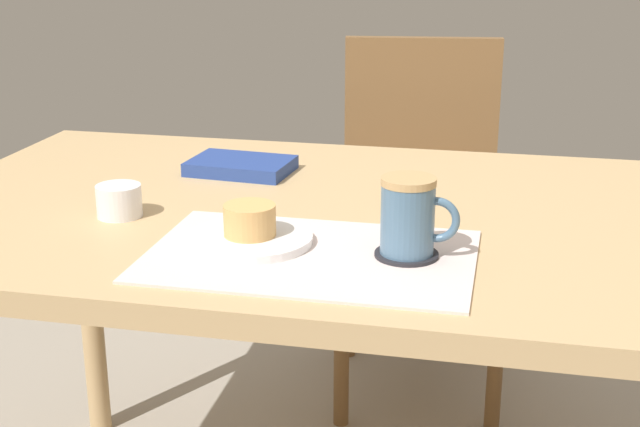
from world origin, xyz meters
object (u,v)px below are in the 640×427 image
object	(u,v)px
dining_table	(341,248)
sugar_bowl	(119,201)
wooden_chair	(420,204)
pastry	(250,220)
small_book	(241,166)
coffee_mug	(410,216)
pastry_plate	(250,239)

from	to	relation	value
dining_table	sugar_bowl	world-z (taller)	sugar_bowl
wooden_chair	pastry	xyz separation A→B (m)	(-0.14, -0.97, 0.27)
dining_table	wooden_chair	xyz separation A→B (m)	(0.05, 0.77, -0.16)
dining_table	sugar_bowl	xyz separation A→B (m)	(-0.33, -0.11, 0.09)
small_book	pastry	bearing A→B (deg)	-65.89
dining_table	coffee_mug	bearing A→B (deg)	-56.45
dining_table	pastry_plate	world-z (taller)	pastry_plate
pastry_plate	sugar_bowl	size ratio (longest dim) A/B	2.53
pastry_plate	pastry	xyz separation A→B (m)	(0.00, 0.00, 0.03)
wooden_chair	small_book	size ratio (longest dim) A/B	4.81
dining_table	sugar_bowl	distance (m)	0.36
dining_table	small_book	xyz separation A→B (m)	(-0.22, 0.17, 0.08)
pastry	sugar_bowl	distance (m)	0.25
coffee_mug	small_book	distance (m)	0.51
dining_table	sugar_bowl	size ratio (longest dim) A/B	19.97
pastry_plate	dining_table	bearing A→B (deg)	64.39
wooden_chair	pastry_plate	world-z (taller)	wooden_chair
wooden_chair	small_book	world-z (taller)	wooden_chair
sugar_bowl	small_book	world-z (taller)	sugar_bowl
pastry_plate	sugar_bowl	distance (m)	0.25
pastry_plate	coffee_mug	xyz separation A→B (m)	(0.22, -0.00, 0.05)
wooden_chair	coffee_mug	size ratio (longest dim) A/B	8.09
pastry_plate	pastry	world-z (taller)	pastry
pastry	coffee_mug	world-z (taller)	coffee_mug
wooden_chair	pastry_plate	xyz separation A→B (m)	(-0.14, -0.97, 0.24)
wooden_chair	small_book	bearing A→B (deg)	58.29
dining_table	pastry	bearing A→B (deg)	-115.61
pastry	coffee_mug	size ratio (longest dim) A/B	0.69
wooden_chair	sugar_bowl	size ratio (longest dim) A/B	12.36
wooden_chair	dining_table	bearing A→B (deg)	78.73
wooden_chair	coffee_mug	world-z (taller)	wooden_chair
pastry_plate	coffee_mug	size ratio (longest dim) A/B	1.66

